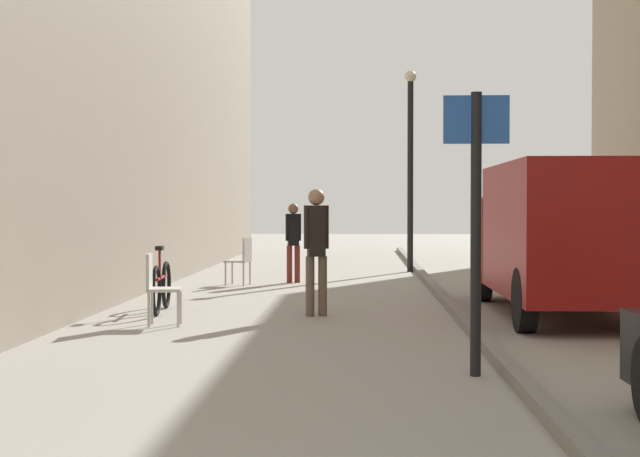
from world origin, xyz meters
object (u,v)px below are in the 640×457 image
pedestrian_mid_block (293,237)px  cafe_chair_by_doorway (242,257)px  pedestrian_main_foreground (316,243)px  delivery_van (566,234)px  bicycle_leaning (161,286)px  cafe_chair_near_window (158,284)px  street_sign_post (476,208)px  lamp_post (410,157)px

pedestrian_mid_block → cafe_chair_by_doorway: bearing=-161.8°
pedestrian_main_foreground → delivery_van: (3.56, 0.26, 0.13)m
pedestrian_main_foreground → bicycle_leaning: bearing=156.9°
delivery_van → cafe_chair_near_window: 5.79m
street_sign_post → cafe_chair_by_doorway: bearing=-71.2°
pedestrian_mid_block → bicycle_leaning: bearing=-119.5°
street_sign_post → bicycle_leaning: 6.62m
delivery_van → bicycle_leaning: 5.91m
street_sign_post → bicycle_leaning: street_sign_post is taller
street_sign_post → lamp_post: lamp_post is taller
pedestrian_mid_block → cafe_chair_near_window: pedestrian_mid_block is taller
lamp_post → delivery_van: bearing=-79.1°
pedestrian_main_foreground → pedestrian_mid_block: (-0.73, 5.92, -0.11)m
pedestrian_mid_block → street_sign_post: size_ratio=0.62×
delivery_van → lamp_post: lamp_post is taller
street_sign_post → cafe_chair_by_doorway: 10.67m
pedestrian_mid_block → cafe_chair_near_window: size_ratio=1.71×
street_sign_post → cafe_chair_by_doorway: (-3.38, 10.07, -1.00)m
delivery_van → pedestrian_main_foreground: bearing=-175.9°
street_sign_post → lamp_post: bearing=-90.3°
pedestrian_main_foreground → street_sign_post: size_ratio=0.69×
pedestrian_main_foreground → street_sign_post: bearing=-83.5°
lamp_post → cafe_chair_near_window: 11.36m
cafe_chair_near_window → lamp_post: bearing=153.9°
pedestrian_mid_block → cafe_chair_near_window: bearing=-113.9°
street_sign_post → lamp_post: size_ratio=0.55×
pedestrian_mid_block → pedestrian_main_foreground: bearing=-96.6°
bicycle_leaning → cafe_chair_by_doorway: (0.59, 4.90, 0.17)m
pedestrian_main_foreground → bicycle_leaning: size_ratio=1.02×
pedestrian_mid_block → street_sign_post: 10.96m
lamp_post → cafe_chair_by_doorway: lamp_post is taller
pedestrian_mid_block → lamp_post: 4.60m
pedestrian_mid_block → cafe_chair_by_doorway: 1.21m
lamp_post → cafe_chair_by_doorway: size_ratio=5.06×
bicycle_leaning → cafe_chair_near_window: size_ratio=1.88×
street_sign_post → lamp_post: 14.12m
street_sign_post → pedestrian_mid_block: bearing=-77.1°
bicycle_leaning → cafe_chair_near_window: 1.61m
street_sign_post → cafe_chair_near_window: street_sign_post is taller
pedestrian_mid_block → cafe_chair_by_doorway: size_ratio=1.71×
pedestrian_main_foreground → pedestrian_mid_block: 5.97m
pedestrian_mid_block → delivery_van: bearing=-66.5°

